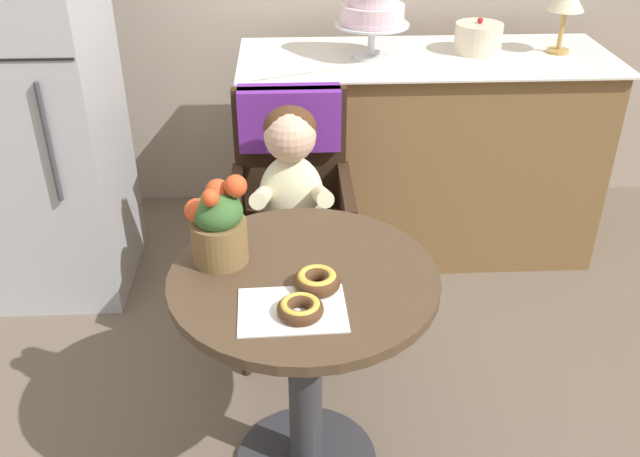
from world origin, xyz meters
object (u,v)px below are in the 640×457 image
wicker_chair (291,182)px  refrigerator (21,91)px  donut_mid (300,308)px  cafe_table (305,337)px  table_lamp (567,0)px  round_layer_cake (478,38)px  flower_vase (218,224)px  seated_child (291,193)px  donut_front (317,280)px  tiered_cake_stand (373,7)px

wicker_chair → refrigerator: size_ratio=0.56×
wicker_chair → donut_mid: size_ratio=8.35×
cafe_table → table_lamp: size_ratio=2.53×
cafe_table → round_layer_cake: size_ratio=3.66×
flower_vase → table_lamp: size_ratio=0.87×
wicker_chair → seated_child: (0.00, -0.16, 0.04)m
donut_mid → donut_front: bearing=67.7°
donut_front → table_lamp: (1.07, 1.39, 0.37)m
cafe_table → refrigerator: 1.56m
table_lamp → refrigerator: 2.18m
wicker_chair → donut_front: wicker_chair is taller
flower_vase → donut_mid: bearing=-50.7°
flower_vase → refrigerator: (-0.83, 1.02, 0.02)m
cafe_table → seated_child: bearing=92.8°
cafe_table → tiered_cake_stand: (0.31, 1.30, 0.59)m
seated_child → donut_front: seated_child is taller
flower_vase → donut_front: bearing=-29.9°
seated_child → flower_vase: (-0.20, -0.46, 0.15)m
tiered_cake_stand → table_lamp: bearing=1.7°
tiered_cake_stand → round_layer_cake: size_ratio=1.71×
seated_child → round_layer_cake: 1.17m
donut_front → table_lamp: bearing=52.3°
cafe_table → refrigerator: (-1.05, 1.10, 0.34)m
wicker_chair → refrigerator: (-1.02, 0.40, 0.21)m
wicker_chair → tiered_cake_stand: bearing=56.8°
donut_front → refrigerator: bearing=132.9°
donut_mid → tiered_cake_stand: tiered_cake_stand is taller
tiered_cake_stand → wicker_chair: bearing=-119.5°
cafe_table → flower_vase: (-0.22, 0.08, 0.32)m
cafe_table → refrigerator: size_ratio=0.42×
seated_child → round_layer_cake: bearing=45.5°
round_layer_cake → refrigerator: 1.84m
wicker_chair → seated_child: seated_child is taller
refrigerator → wicker_chair: bearing=-21.5°
donut_mid → table_lamp: (1.12, 1.50, 0.37)m
seated_child → cafe_table: bearing=-87.2°
seated_child → round_layer_cake: (0.79, 0.81, 0.28)m
donut_front → round_layer_cake: size_ratio=0.61×
donut_mid → cafe_table: bearing=85.7°
seated_child → donut_front: 0.61m
donut_mid → tiered_cake_stand: 1.55m
donut_front → flower_vase: size_ratio=0.48×
donut_mid → table_lamp: size_ratio=0.40×
table_lamp → refrigerator: (-2.15, -0.22, -0.27)m
donut_front → refrigerator: size_ratio=0.07×
donut_front → donut_mid: 0.12m
donut_mid → refrigerator: bearing=129.1°
cafe_table → seated_child: 0.57m
donut_mid → round_layer_cake: 1.73m
wicker_chair → flower_vase: (-0.20, -0.61, 0.19)m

